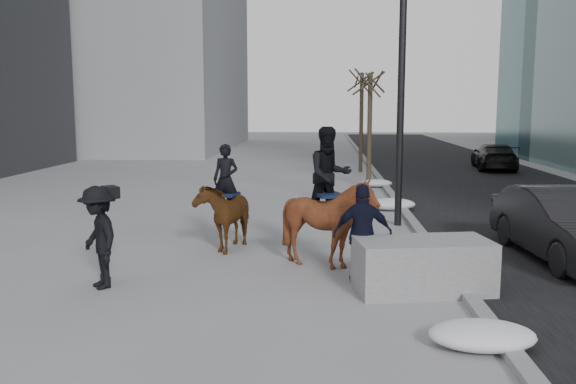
# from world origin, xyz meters

# --- Properties ---
(ground) EXTENTS (120.00, 120.00, 0.00)m
(ground) POSITION_xyz_m (0.00, 0.00, 0.00)
(ground) COLOR gray
(ground) RESTS_ON ground
(road) EXTENTS (8.00, 90.00, 0.01)m
(road) POSITION_xyz_m (7.00, 10.00, 0.01)
(road) COLOR black
(road) RESTS_ON ground
(curb) EXTENTS (0.25, 90.00, 0.12)m
(curb) POSITION_xyz_m (3.00, 10.00, 0.06)
(curb) COLOR gray
(curb) RESTS_ON ground
(planter) EXTENTS (2.36, 1.46, 0.88)m
(planter) POSITION_xyz_m (2.32, 0.03, 0.44)
(planter) COLOR #949597
(planter) RESTS_ON ground
(car_near) EXTENTS (1.88, 4.50, 1.45)m
(car_near) POSITION_xyz_m (5.51, 2.29, 0.72)
(car_near) COLOR black
(car_near) RESTS_ON ground
(car_far) EXTENTS (2.32, 4.60, 1.28)m
(car_far) POSITION_xyz_m (8.90, 19.86, 0.64)
(car_far) COLOR black
(car_far) RESTS_ON ground
(tree_near) EXTENTS (1.20, 1.20, 4.77)m
(tree_near) POSITION_xyz_m (2.40, 13.34, 2.38)
(tree_near) COLOR #322A1D
(tree_near) RESTS_ON ground
(tree_far) EXTENTS (1.20, 1.20, 5.06)m
(tree_far) POSITION_xyz_m (2.40, 18.46, 2.53)
(tree_far) COLOR #342B1E
(tree_far) RESTS_ON ground
(mounted_left) EXTENTS (1.16, 1.88, 2.26)m
(mounted_left) POSITION_xyz_m (-1.47, 2.97, 0.84)
(mounted_left) COLOR #4C2B0F
(mounted_left) RESTS_ON ground
(mounted_right) EXTENTS (1.90, 2.00, 2.70)m
(mounted_right) POSITION_xyz_m (0.77, 1.51, 1.08)
(mounted_right) COLOR #451C0D
(mounted_right) RESTS_ON ground
(feeder) EXTENTS (1.04, 0.87, 1.75)m
(feeder) POSITION_xyz_m (1.35, 0.46, 0.88)
(feeder) COLOR black
(feeder) RESTS_ON ground
(camera_crew) EXTENTS (1.21, 1.30, 1.75)m
(camera_crew) POSITION_xyz_m (-3.14, -0.06, 0.89)
(camera_crew) COLOR black
(camera_crew) RESTS_ON ground
(lamppost) EXTENTS (0.25, 2.64, 9.09)m
(lamppost) POSITION_xyz_m (2.60, 5.50, 4.99)
(lamppost) COLOR black
(lamppost) RESTS_ON ground
(snow_piles) EXTENTS (1.38, 16.32, 0.35)m
(snow_piles) POSITION_xyz_m (2.70, 4.58, 0.17)
(snow_piles) COLOR silver
(snow_piles) RESTS_ON ground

